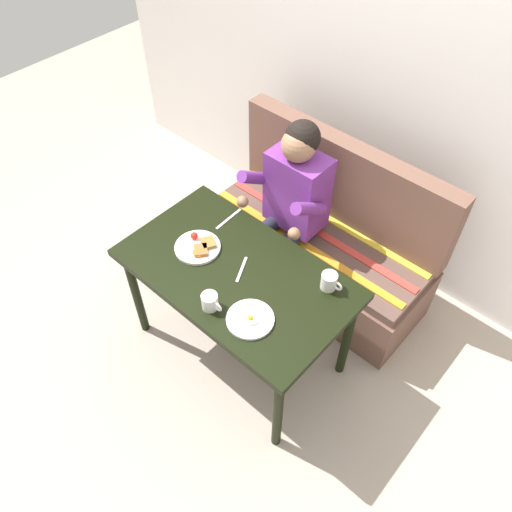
% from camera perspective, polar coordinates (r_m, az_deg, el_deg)
% --- Properties ---
extents(ground_plane, '(8.00, 8.00, 0.00)m').
position_cam_1_polar(ground_plane, '(3.18, -1.84, -10.14)').
color(ground_plane, '#AEA08F').
extents(back_wall, '(4.40, 0.10, 2.60)m').
position_cam_1_polar(back_wall, '(3.05, 15.10, 19.27)').
color(back_wall, silver).
rests_on(back_wall, ground).
extents(table, '(1.20, 0.70, 0.73)m').
position_cam_1_polar(table, '(2.65, -2.18, -2.84)').
color(table, black).
rests_on(table, ground).
extents(couch, '(1.44, 0.56, 1.00)m').
position_cam_1_polar(couch, '(3.29, 7.20, 1.45)').
color(couch, brown).
rests_on(couch, ground).
extents(person, '(0.45, 0.61, 1.21)m').
position_cam_1_polar(person, '(2.95, 3.74, 6.38)').
color(person, '#74308E').
rests_on(person, ground).
extents(plate_breakfast, '(0.24, 0.24, 0.05)m').
position_cam_1_polar(plate_breakfast, '(2.69, -6.41, 1.02)').
color(plate_breakfast, white).
rests_on(plate_breakfast, table).
extents(plate_eggs, '(0.23, 0.23, 0.04)m').
position_cam_1_polar(plate_eggs, '(2.40, -0.65, -7.03)').
color(plate_eggs, white).
rests_on(plate_eggs, table).
extents(coffee_mug, '(0.12, 0.08, 0.09)m').
position_cam_1_polar(coffee_mug, '(2.51, 8.17, -2.77)').
color(coffee_mug, white).
rests_on(coffee_mug, table).
extents(coffee_mug_second, '(0.12, 0.08, 0.09)m').
position_cam_1_polar(coffee_mug_second, '(2.42, -5.13, -5.04)').
color(coffee_mug_second, white).
rests_on(coffee_mug_second, table).
extents(fork, '(0.09, 0.16, 0.00)m').
position_cam_1_polar(fork, '(2.59, -1.61, -1.50)').
color(fork, silver).
rests_on(fork, table).
extents(knife, '(0.02, 0.20, 0.00)m').
position_cam_1_polar(knife, '(2.84, -3.06, 4.15)').
color(knife, silver).
rests_on(knife, table).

